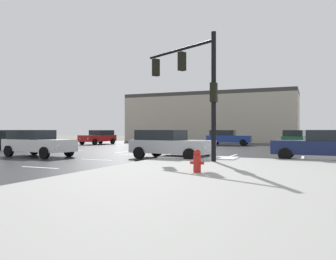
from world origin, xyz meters
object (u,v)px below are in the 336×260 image
Objects in this scene: fire_hydrant at (197,161)px; sedan_black at (2,139)px; sedan_silver at (169,144)px; sedan_red at (99,137)px; sedan_green at (295,138)px; sedan_blue at (227,137)px; sedan_navy at (322,145)px; sedan_white at (37,143)px; traffic_signal_mast at (193,79)px.

fire_hydrant is 22.39m from sedan_black.
sedan_silver is at bearing 120.96° from fire_hydrant.
sedan_black is (-1.87, -11.23, 0.00)m from sedan_red.
sedan_green is 0.99× the size of sedan_red.
sedan_black and sedan_blue have the same top height.
sedan_red is at bearing 84.07° from sedan_black.
sedan_green reaches higher than fire_hydrant.
sedan_blue is at bearing -59.73° from sedan_navy.
sedan_white is 10.22m from sedan_black.
sedan_silver is (-5.83, -15.93, 0.00)m from sedan_green.
traffic_signal_mast is 7.41m from sedan_navy.
traffic_signal_mast is at bearing 110.16° from fire_hydrant.
sedan_red is 1.01× the size of sedan_black.
sedan_red is at bearing 142.01° from sedan_silver.
sedan_navy is 0.98× the size of sedan_silver.
sedan_red is at bearing -27.92° from sedan_navy.
sedan_blue is (-0.83, 17.60, 0.00)m from sedan_silver.
fire_hydrant is 22.03m from sedan_green.
traffic_signal_mast is 19.39m from sedan_black.
sedan_navy is 15.95m from sedan_white.
sedan_navy is 25.91m from sedan_red.
sedan_green is 22.27m from sedan_white.
traffic_signal_mast is 1.29× the size of sedan_white.
traffic_signal_mast reaches higher than sedan_blue.
sedan_navy is at bearing 66.00° from sedan_red.
sedan_black is at bearing 175.00° from sedan_silver.
sedan_red is (-18.41, 20.71, 0.32)m from fire_hydrant.
sedan_black is at bearing -2.00° from sedan_navy.
sedan_green is at bearing -75.66° from traffic_signal_mast.
sedan_black is at bearing -142.05° from sedan_blue.
traffic_signal_mast is at bearing 8.77° from sedan_white.
sedan_silver and sedan_blue have the same top height.
sedan_navy is at bearing 18.97° from sedan_white.
sedan_navy and sedan_silver have the same top height.
sedan_green is 0.99× the size of sedan_white.
fire_hydrant is at bearing 178.56° from sedan_green.
sedan_blue is (-4.42, 23.59, 0.32)m from fire_hydrant.
sedan_silver is at bearing -8.30° from sedan_black.
sedan_white is (-13.68, -17.58, 0.00)m from sedan_green.
traffic_signal_mast is 17.89m from sedan_green.
sedan_black reaches higher than fire_hydrant.
traffic_signal_mast is at bearing 51.94° from sedan_red.
traffic_signal_mast is 1.30× the size of sedan_blue.
fire_hydrant is 27.71m from sedan_red.
traffic_signal_mast reaches higher than sedan_silver.
sedan_green is 0.99× the size of sedan_silver.
sedan_black is (-18.52, 4.70, -3.29)m from traffic_signal_mast.
sedan_black is 1.00× the size of sedan_blue.
sedan_navy is 17.87m from sedan_blue.
traffic_signal_mast reaches higher than sedan_white.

